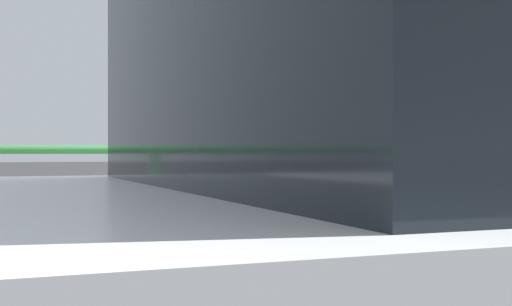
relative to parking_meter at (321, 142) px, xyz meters
name	(u,v)px	position (x,y,z in m)	size (l,w,h in m)	color
parking_meter	(321,142)	(0.00, 0.00, 0.00)	(0.18, 0.19, 1.51)	slate
pedestrian_at_meter	(187,175)	(-0.69, 0.03, -0.16)	(0.61, 0.51, 1.68)	black
background_railing	(251,185)	(0.38, 1.94, -0.31)	(24.06, 0.06, 1.11)	#2D7A38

